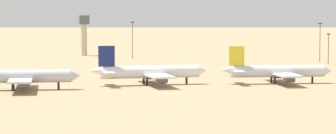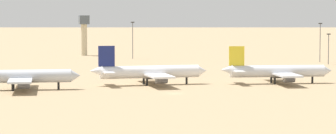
{
  "view_description": "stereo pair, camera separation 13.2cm",
  "coord_description": "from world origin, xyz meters",
  "px_view_note": "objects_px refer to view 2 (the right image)",
  "views": [
    {
      "loc": [
        -63.18,
        -235.35,
        26.14
      ],
      "look_at": [
        4.84,
        26.18,
        6.0
      ],
      "focal_mm": 87.72,
      "sensor_mm": 36.0,
      "label": 1
    },
    {
      "loc": [
        -63.05,
        -235.39,
        26.14
      ],
      "look_at": [
        4.84,
        26.18,
        6.0
      ],
      "focal_mm": 87.72,
      "sensor_mm": 36.0,
      "label": 2
    }
  ],
  "objects_px": {
    "parked_jet_red_2": "(17,76)",
    "control_tower": "(84,31)",
    "light_pole_mid": "(329,46)",
    "light_pole_west": "(133,38)",
    "parked_jet_navy_3": "(149,72)",
    "parked_jet_yellow_4": "(276,71)",
    "light_pole_east": "(320,40)"
  },
  "relations": [
    {
      "from": "parked_jet_yellow_4",
      "to": "light_pole_west",
      "type": "distance_m",
      "value": 141.25
    },
    {
      "from": "parked_jet_navy_3",
      "to": "control_tower",
      "type": "bearing_deg",
      "value": 89.08
    },
    {
      "from": "control_tower",
      "to": "light_pole_east",
      "type": "xyz_separation_m",
      "value": [
        98.89,
        -78.45,
        -2.42
      ]
    },
    {
      "from": "parked_jet_red_2",
      "to": "parked_jet_navy_3",
      "type": "relative_size",
      "value": 0.99
    },
    {
      "from": "control_tower",
      "to": "light_pole_mid",
      "type": "distance_m",
      "value": 134.0
    },
    {
      "from": "light_pole_mid",
      "to": "control_tower",
      "type": "bearing_deg",
      "value": 135.85
    },
    {
      "from": "parked_jet_red_2",
      "to": "light_pole_west",
      "type": "relative_size",
      "value": 2.15
    },
    {
      "from": "parked_jet_red_2",
      "to": "light_pole_mid",
      "type": "height_order",
      "value": "light_pole_mid"
    },
    {
      "from": "parked_jet_red_2",
      "to": "control_tower",
      "type": "xyz_separation_m",
      "value": [
        47.68,
        172.95,
        8.52
      ]
    },
    {
      "from": "control_tower",
      "to": "light_pole_east",
      "type": "bearing_deg",
      "value": -38.43
    },
    {
      "from": "parked_jet_yellow_4",
      "to": "control_tower",
      "type": "bearing_deg",
      "value": 109.88
    },
    {
      "from": "control_tower",
      "to": "parked_jet_red_2",
      "type": "bearing_deg",
      "value": -105.41
    },
    {
      "from": "light_pole_west",
      "to": "control_tower",
      "type": "bearing_deg",
      "value": 119.58
    },
    {
      "from": "parked_jet_red_2",
      "to": "control_tower",
      "type": "height_order",
      "value": "control_tower"
    },
    {
      "from": "light_pole_mid",
      "to": "parked_jet_yellow_4",
      "type": "bearing_deg",
      "value": -125.68
    },
    {
      "from": "control_tower",
      "to": "parked_jet_navy_3",
      "type": "bearing_deg",
      "value": -91.4
    },
    {
      "from": "control_tower",
      "to": "light_pole_mid",
      "type": "relative_size",
      "value": 1.53
    },
    {
      "from": "parked_jet_yellow_4",
      "to": "light_pole_east",
      "type": "relative_size",
      "value": 2.11
    },
    {
      "from": "parked_jet_yellow_4",
      "to": "light_pole_east",
      "type": "distance_m",
      "value": 112.61
    },
    {
      "from": "light_pole_west",
      "to": "light_pole_mid",
      "type": "distance_m",
      "value": 97.45
    },
    {
      "from": "parked_jet_navy_3",
      "to": "light_pole_west",
      "type": "height_order",
      "value": "light_pole_west"
    },
    {
      "from": "parked_jet_red_2",
      "to": "light_pole_west",
      "type": "xyz_separation_m",
      "value": [
        66.75,
        139.35,
        6.15
      ]
    },
    {
      "from": "light_pole_west",
      "to": "parked_jet_navy_3",
      "type": "bearing_deg",
      "value": -99.85
    },
    {
      "from": "parked_jet_navy_3",
      "to": "control_tower",
      "type": "xyz_separation_m",
      "value": [
        4.09,
        167.08,
        8.48
      ]
    },
    {
      "from": "parked_jet_red_2",
      "to": "parked_jet_yellow_4",
      "type": "xyz_separation_m",
      "value": [
        86.27,
        -0.41,
        -0.1
      ]
    },
    {
      "from": "light_pole_west",
      "to": "light_pole_east",
      "type": "xyz_separation_m",
      "value": [
        79.82,
        -44.85,
        -0.06
      ]
    },
    {
      "from": "parked_jet_red_2",
      "to": "parked_jet_navy_3",
      "type": "bearing_deg",
      "value": 14.27
    },
    {
      "from": "parked_jet_yellow_4",
      "to": "light_pole_west",
      "type": "bearing_deg",
      "value": 105.28
    },
    {
      "from": "light_pole_east",
      "to": "parked_jet_red_2",
      "type": "bearing_deg",
      "value": -147.19
    },
    {
      "from": "parked_jet_yellow_4",
      "to": "light_pole_west",
      "type": "height_order",
      "value": "light_pole_west"
    },
    {
      "from": "control_tower",
      "to": "light_pole_west",
      "type": "height_order",
      "value": "control_tower"
    },
    {
      "from": "light_pole_west",
      "to": "light_pole_mid",
      "type": "height_order",
      "value": "light_pole_west"
    }
  ]
}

